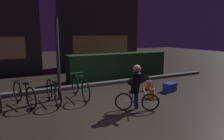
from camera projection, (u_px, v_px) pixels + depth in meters
name	position (u px, v px, depth m)	size (l,w,h in m)	color
ground_plane	(115.00, 103.00, 6.02)	(40.00, 40.00, 0.00)	#2D261E
sidewalk_curb	(89.00, 85.00, 7.94)	(12.00, 0.24, 0.12)	#56544F
hedge_row	(119.00, 66.00, 9.44)	(4.80, 0.70, 1.17)	#19381C
storefront_right	(100.00, 27.00, 13.09)	(5.44, 0.54, 5.02)	#383330
street_post	(58.00, 59.00, 6.25)	(0.10, 0.10, 2.54)	#2D2D33
parked_bike_left_mid	(24.00, 94.00, 5.85)	(0.59, 1.49, 0.72)	black
parked_bike_center_left	(53.00, 92.00, 6.08)	(0.46, 1.55, 0.71)	black
parked_bike_center_right	(80.00, 87.00, 6.54)	(0.46, 1.69, 0.78)	black
traffic_cone_near	(152.00, 91.00, 6.45)	(0.36, 0.36, 0.54)	black
traffic_cone_far	(149.00, 83.00, 7.50)	(0.36, 0.36, 0.55)	black
blue_crate	(170.00, 87.00, 7.31)	(0.44, 0.32, 0.30)	#193DB7
cyclist	(136.00, 88.00, 5.38)	(1.05, 0.69, 1.25)	black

